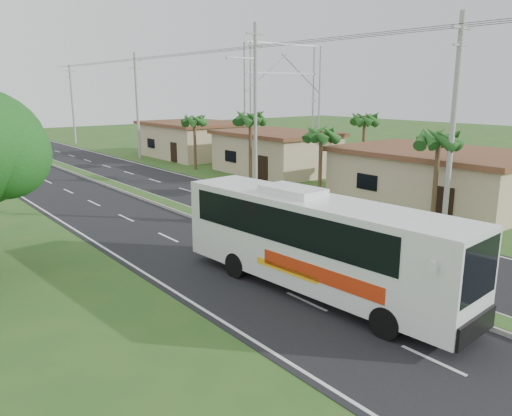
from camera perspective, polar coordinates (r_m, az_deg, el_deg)
ground at (r=20.42m, az=12.91°, el=-7.93°), size 180.00×180.00×0.00m
road_asphalt at (r=35.83m, az=-12.82°, el=1.33°), size 14.00×160.00×0.02m
median_strip at (r=35.81m, az=-12.83°, el=1.47°), size 1.20×160.00×0.18m
lane_edge_left at (r=33.56m, az=-23.13°, el=-0.26°), size 0.12×160.00×0.01m
lane_edge_right at (r=39.12m, az=-3.97°, el=2.62°), size 0.12×160.00×0.01m
shop_near at (r=34.47m, az=19.93°, el=3.38°), size 8.60×12.60×3.52m
shop_mid at (r=44.82m, az=2.26°, el=6.42°), size 7.60×10.60×3.67m
shop_far at (r=56.09m, az=-7.20°, el=7.82°), size 8.60×11.60×3.82m
palm_verge_a at (r=28.31m, az=20.19°, el=7.40°), size 2.40×2.40×5.45m
palm_verge_b at (r=34.17m, az=7.46°, el=8.35°), size 2.40×2.40×5.05m
palm_verge_c at (r=38.93m, az=-0.66°, el=10.20°), size 2.40×2.40×5.85m
palm_verge_d at (r=46.64m, az=-7.07°, el=9.93°), size 2.40×2.40×5.25m
palm_behind_shop at (r=42.16m, az=12.31°, el=9.89°), size 2.40×2.40×5.65m
utility_pole_a at (r=27.30m, az=21.59°, el=9.06°), size 1.60×0.28×11.00m
utility_pole_b at (r=37.89m, az=-0.11°, el=11.83°), size 3.20×0.28×12.00m
utility_pole_c at (r=55.00m, az=-13.42°, el=11.36°), size 1.60×0.28×11.00m
utility_pole_d at (r=73.57m, az=-20.24°, el=11.15°), size 1.60×0.28×10.50m
billboard_lattice at (r=55.77m, az=3.20°, el=12.91°), size 10.18×1.18×12.07m
coach_bus_main at (r=18.13m, az=6.74°, el=-3.42°), size 3.35×11.92×3.80m
motorcyclist at (r=27.57m, az=-2.43°, el=-0.22°), size 1.67×0.50×2.24m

